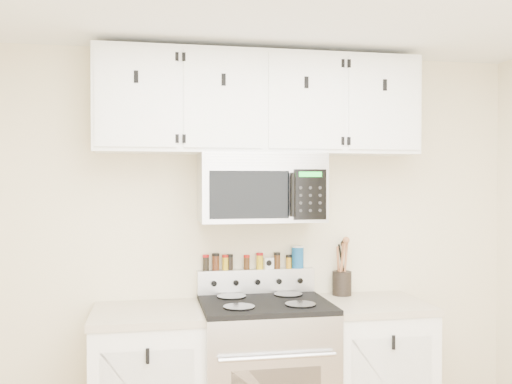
{
  "coord_description": "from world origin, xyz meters",
  "views": [
    {
      "loc": [
        -0.68,
        -1.9,
        1.66
      ],
      "look_at": [
        -0.05,
        1.45,
        1.6
      ],
      "focal_mm": 40.0,
      "sensor_mm": 36.0,
      "label": 1
    }
  ],
  "objects_px": {
    "microwave": "(261,188)",
    "salt_canister": "(298,257)",
    "range": "(265,378)",
    "utensil_crock": "(342,281)"
  },
  "relations": [
    {
      "from": "utensil_crock",
      "to": "range",
      "type": "bearing_deg",
      "value": -157.65
    },
    {
      "from": "range",
      "to": "salt_canister",
      "type": "distance_m",
      "value": 0.79
    },
    {
      "from": "microwave",
      "to": "salt_canister",
      "type": "height_order",
      "value": "microwave"
    },
    {
      "from": "microwave",
      "to": "range",
      "type": "bearing_deg",
      "value": -90.23
    },
    {
      "from": "microwave",
      "to": "utensil_crock",
      "type": "xyz_separation_m",
      "value": [
        0.56,
        0.11,
        -0.62
      ]
    },
    {
      "from": "range",
      "to": "microwave",
      "type": "distance_m",
      "value": 1.15
    },
    {
      "from": "microwave",
      "to": "utensil_crock",
      "type": "bearing_deg",
      "value": 10.59
    },
    {
      "from": "microwave",
      "to": "salt_canister",
      "type": "relative_size",
      "value": 5.2
    },
    {
      "from": "microwave",
      "to": "salt_canister",
      "type": "xyz_separation_m",
      "value": [
        0.28,
        0.16,
        -0.46
      ]
    },
    {
      "from": "salt_canister",
      "to": "utensil_crock",
      "type": "bearing_deg",
      "value": -9.88
    }
  ]
}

